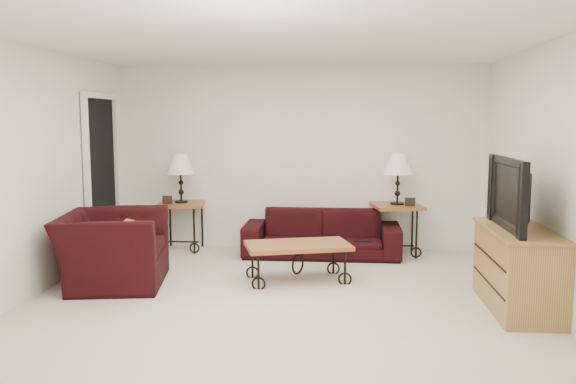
# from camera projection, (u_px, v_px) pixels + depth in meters

# --- Properties ---
(ground) EXTENTS (5.00, 5.00, 0.00)m
(ground) POSITION_uv_depth(u_px,v_px,m) (282.00, 302.00, 5.81)
(ground) COLOR beige
(ground) RESTS_ON ground
(wall_back) EXTENTS (5.00, 0.02, 2.50)m
(wall_back) POSITION_uv_depth(u_px,v_px,m) (300.00, 158.00, 8.12)
(wall_back) COLOR white
(wall_back) RESTS_ON ground
(wall_front) EXTENTS (5.00, 0.02, 2.50)m
(wall_front) POSITION_uv_depth(u_px,v_px,m) (234.00, 219.00, 3.18)
(wall_front) COLOR white
(wall_front) RESTS_ON ground
(wall_left) EXTENTS (0.02, 5.00, 2.50)m
(wall_left) POSITION_uv_depth(u_px,v_px,m) (31.00, 173.00, 5.88)
(wall_left) COLOR white
(wall_left) RESTS_ON ground
(wall_right) EXTENTS (0.02, 5.00, 2.50)m
(wall_right) POSITION_uv_depth(u_px,v_px,m) (552.00, 177.00, 5.43)
(wall_right) COLOR white
(wall_right) RESTS_ON ground
(ceiling) EXTENTS (5.00, 5.00, 0.00)m
(ceiling) POSITION_uv_depth(u_px,v_px,m) (281.00, 41.00, 5.50)
(ceiling) COLOR white
(ceiling) RESTS_ON wall_back
(doorway) EXTENTS (0.08, 0.94, 2.04)m
(doorway) POSITION_uv_depth(u_px,v_px,m) (102.00, 179.00, 7.53)
(doorway) COLOR black
(doorway) RESTS_ON ground
(sofa) EXTENTS (2.03, 0.79, 0.59)m
(sofa) POSITION_uv_depth(u_px,v_px,m) (322.00, 233.00, 7.74)
(sofa) COLOR black
(sofa) RESTS_ON ground
(side_table_left) EXTENTS (0.67, 0.67, 0.65)m
(side_table_left) POSITION_uv_depth(u_px,v_px,m) (182.00, 226.00, 8.08)
(side_table_left) COLOR #9A6427
(side_table_left) RESTS_ON ground
(side_table_right) EXTENTS (0.71, 0.71, 0.67)m
(side_table_right) POSITION_uv_depth(u_px,v_px,m) (397.00, 229.00, 7.82)
(side_table_right) COLOR #9A6427
(side_table_right) RESTS_ON ground
(lamp_left) EXTENTS (0.42, 0.42, 0.65)m
(lamp_left) POSITION_uv_depth(u_px,v_px,m) (181.00, 178.00, 8.00)
(lamp_left) COLOR black
(lamp_left) RESTS_ON side_table_left
(lamp_right) EXTENTS (0.44, 0.44, 0.67)m
(lamp_right) POSITION_uv_depth(u_px,v_px,m) (398.00, 179.00, 7.74)
(lamp_right) COLOR black
(lamp_right) RESTS_ON side_table_right
(photo_frame_left) EXTENTS (0.13, 0.06, 0.11)m
(photo_frame_left) POSITION_uv_depth(u_px,v_px,m) (167.00, 200.00, 7.90)
(photo_frame_left) COLOR black
(photo_frame_left) RESTS_ON side_table_left
(photo_frame_right) EXTENTS (0.13, 0.02, 0.11)m
(photo_frame_right) POSITION_uv_depth(u_px,v_px,m) (410.00, 202.00, 7.61)
(photo_frame_right) COLOR black
(photo_frame_right) RESTS_ON side_table_right
(coffee_table) EXTENTS (1.25, 0.90, 0.42)m
(coffee_table) POSITION_uv_depth(u_px,v_px,m) (298.00, 262.00, 6.53)
(coffee_table) COLOR #9A6427
(coffee_table) RESTS_ON ground
(armchair) EXTENTS (1.23, 1.35, 0.78)m
(armchair) POSITION_uv_depth(u_px,v_px,m) (113.00, 249.00, 6.38)
(armchair) COLOR black
(armchair) RESTS_ON ground
(throw_pillow) EXTENTS (0.15, 0.36, 0.35)m
(throw_pillow) POSITION_uv_depth(u_px,v_px,m) (124.00, 238.00, 6.31)
(throw_pillow) COLOR orange
(throw_pillow) RESTS_ON armchair
(tv_stand) EXTENTS (0.53, 1.28, 0.77)m
(tv_stand) POSITION_uv_depth(u_px,v_px,m) (518.00, 269.00, 5.55)
(tv_stand) COLOR #B18341
(tv_stand) RESTS_ON ground
(television) EXTENTS (0.15, 1.15, 0.66)m
(television) POSITION_uv_depth(u_px,v_px,m) (519.00, 194.00, 5.46)
(television) COLOR black
(television) RESTS_ON tv_stand
(backpack) EXTENTS (0.43, 0.39, 0.46)m
(backpack) POSITION_uv_depth(u_px,v_px,m) (363.00, 241.00, 7.59)
(backpack) COLOR black
(backpack) RESTS_ON ground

